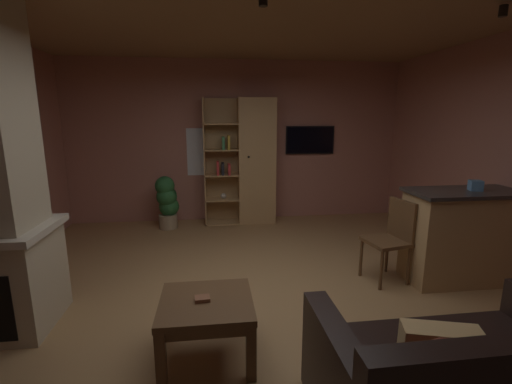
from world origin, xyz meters
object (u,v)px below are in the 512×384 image
at_px(dining_chair, 392,235).
at_px(bookshelf_cabinet, 252,162).
at_px(table_book_0, 202,299).
at_px(wall_mounted_tv, 310,140).
at_px(kitchen_bar_counter, 474,235).
at_px(coffee_table, 206,311).
at_px(tissue_box, 476,185).
at_px(potted_floor_plant, 167,201).

bearing_deg(dining_chair, bookshelf_cabinet, 117.91).
relative_size(table_book_0, wall_mounted_tv, 0.13).
xyz_separation_m(kitchen_bar_counter, coffee_table, (-2.95, -0.98, -0.13)).
bearing_deg(table_book_0, tissue_box, 18.47).
distance_m(coffee_table, dining_chair, 2.32).
xyz_separation_m(tissue_box, wall_mounted_tv, (-1.06, 2.79, 0.32)).
height_order(bookshelf_cabinet, potted_floor_plant, bookshelf_cabinet).
height_order(bookshelf_cabinet, kitchen_bar_counter, bookshelf_cabinet).
xyz_separation_m(coffee_table, wall_mounted_tv, (1.82, 3.76, 1.02)).
xyz_separation_m(bookshelf_cabinet, potted_floor_plant, (-1.42, -0.21, -0.59)).
relative_size(bookshelf_cabinet, wall_mounted_tv, 2.44).
bearing_deg(table_book_0, bookshelf_cabinet, 77.76).
bearing_deg(potted_floor_plant, wall_mounted_tv, 9.63).
height_order(dining_chair, potted_floor_plant, dining_chair).
xyz_separation_m(bookshelf_cabinet, tissue_box, (2.14, -2.58, 0.04)).
bearing_deg(bookshelf_cabinet, tissue_box, -50.32).
distance_m(kitchen_bar_counter, coffee_table, 3.12).
bearing_deg(table_book_0, wall_mounted_tv, 63.87).
height_order(kitchen_bar_counter, potted_floor_plant, kitchen_bar_counter).
height_order(kitchen_bar_counter, table_book_0, kitchen_bar_counter).
height_order(table_book_0, potted_floor_plant, potted_floor_plant).
relative_size(dining_chair, potted_floor_plant, 1.05).
bearing_deg(coffee_table, dining_chair, 28.04).
height_order(tissue_box, potted_floor_plant, tissue_box).
relative_size(tissue_box, table_book_0, 1.08).
relative_size(coffee_table, wall_mounted_tv, 0.80).
xyz_separation_m(kitchen_bar_counter, dining_chair, (-0.91, 0.11, 0.01)).
bearing_deg(wall_mounted_tv, dining_chair, -85.12).
height_order(potted_floor_plant, wall_mounted_tv, wall_mounted_tv).
relative_size(tissue_box, wall_mounted_tv, 0.14).
bearing_deg(wall_mounted_tv, table_book_0, -116.13).
distance_m(bookshelf_cabinet, table_book_0, 3.67).
distance_m(kitchen_bar_counter, table_book_0, 3.14).
distance_m(kitchen_bar_counter, dining_chair, 0.92).
relative_size(kitchen_bar_counter, tissue_box, 12.82).
bearing_deg(tissue_box, table_book_0, -161.53).
height_order(table_book_0, dining_chair, dining_chair).
bearing_deg(potted_floor_plant, bookshelf_cabinet, 8.51).
xyz_separation_m(table_book_0, potted_floor_plant, (-0.65, 3.34, -0.03)).
height_order(coffee_table, wall_mounted_tv, wall_mounted_tv).
xyz_separation_m(potted_floor_plant, wall_mounted_tv, (2.50, 0.42, 0.94)).
xyz_separation_m(coffee_table, table_book_0, (-0.03, -0.00, 0.10)).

